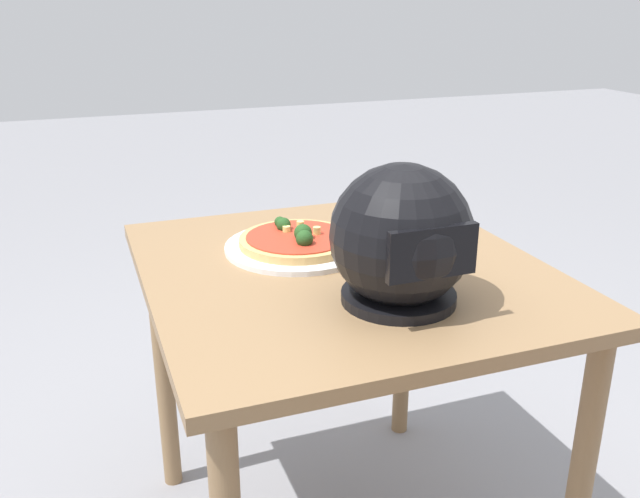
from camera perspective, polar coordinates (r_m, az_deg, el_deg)
name	(u,v)px	position (r m, az deg, el deg)	size (l,w,h in m)	color
dining_table	(343,311)	(1.54, 1.96, -5.15)	(0.85, 0.91, 0.77)	olive
pizza_plate	(297,247)	(1.59, -1.89, 0.18)	(0.34, 0.34, 0.01)	white
pizza	(297,239)	(1.58, -1.89, 0.82)	(0.27, 0.27, 0.05)	tan
motorcycle_helmet	(401,238)	(1.29, 6.75, 0.90)	(0.27, 0.27, 0.27)	black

